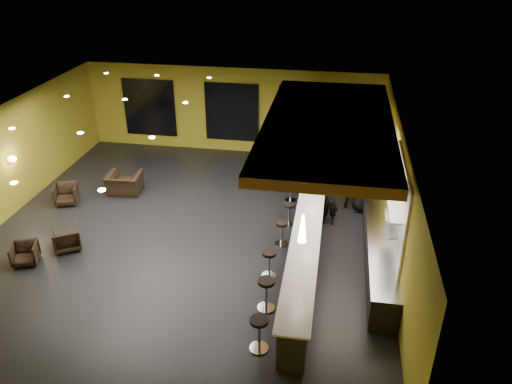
% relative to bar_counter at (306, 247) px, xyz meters
% --- Properties ---
extents(floor, '(12.00, 13.00, 0.10)m').
position_rel_bar_counter_xyz_m(floor, '(-3.65, 1.00, -0.55)').
color(floor, black).
rests_on(floor, ground).
extents(ceiling, '(12.00, 13.00, 0.10)m').
position_rel_bar_counter_xyz_m(ceiling, '(-3.65, 1.00, 3.05)').
color(ceiling, black).
extents(wall_back, '(12.00, 0.10, 3.50)m').
position_rel_bar_counter_xyz_m(wall_back, '(-3.65, 7.55, 1.25)').
color(wall_back, '#A79825').
rests_on(wall_back, floor).
extents(wall_front, '(12.00, 0.10, 3.50)m').
position_rel_bar_counter_xyz_m(wall_front, '(-3.65, -5.55, 1.25)').
color(wall_front, '#A79825').
rests_on(wall_front, floor).
extents(wall_right, '(0.10, 13.00, 3.50)m').
position_rel_bar_counter_xyz_m(wall_right, '(2.40, 1.00, 1.25)').
color(wall_right, '#A79825').
rests_on(wall_right, floor).
extents(wood_soffit, '(3.60, 8.00, 0.28)m').
position_rel_bar_counter_xyz_m(wood_soffit, '(0.35, 2.00, 2.86)').
color(wood_soffit, '#AD6B32').
rests_on(wood_soffit, ceiling).
extents(window_left, '(2.20, 0.06, 2.40)m').
position_rel_bar_counter_xyz_m(window_left, '(-7.15, 7.44, 1.20)').
color(window_left, black).
rests_on(window_left, wall_back).
extents(window_center, '(2.20, 0.06, 2.40)m').
position_rel_bar_counter_xyz_m(window_center, '(-3.65, 7.44, 1.20)').
color(window_center, black).
rests_on(window_center, wall_back).
extents(window_right, '(2.20, 0.06, 2.40)m').
position_rel_bar_counter_xyz_m(window_right, '(-0.65, 7.44, 1.20)').
color(window_right, black).
rests_on(window_right, wall_back).
extents(tile_backsplash, '(0.06, 3.20, 2.40)m').
position_rel_bar_counter_xyz_m(tile_backsplash, '(2.31, 0.00, 1.50)').
color(tile_backsplash, white).
rests_on(tile_backsplash, wall_right).
extents(bar_counter, '(0.60, 8.00, 1.00)m').
position_rel_bar_counter_xyz_m(bar_counter, '(0.00, 0.00, 0.00)').
color(bar_counter, black).
rests_on(bar_counter, floor).
extents(bar_top, '(0.78, 8.10, 0.05)m').
position_rel_bar_counter_xyz_m(bar_top, '(0.00, 0.00, 0.52)').
color(bar_top, silver).
rests_on(bar_top, bar_counter).
extents(prep_counter, '(0.70, 6.00, 0.86)m').
position_rel_bar_counter_xyz_m(prep_counter, '(2.00, 0.50, -0.07)').
color(prep_counter, black).
rests_on(prep_counter, floor).
extents(prep_top, '(0.72, 6.00, 0.03)m').
position_rel_bar_counter_xyz_m(prep_top, '(2.00, 0.50, 0.39)').
color(prep_top, silver).
rests_on(prep_top, prep_counter).
extents(wall_shelf_lower, '(0.30, 1.50, 0.03)m').
position_rel_bar_counter_xyz_m(wall_shelf_lower, '(2.17, -0.20, 1.10)').
color(wall_shelf_lower, silver).
rests_on(wall_shelf_lower, wall_right).
extents(wall_shelf_upper, '(0.30, 1.50, 0.03)m').
position_rel_bar_counter_xyz_m(wall_shelf_upper, '(2.17, -0.20, 1.55)').
color(wall_shelf_upper, silver).
rests_on(wall_shelf_upper, wall_right).
extents(column, '(0.60, 0.60, 3.50)m').
position_rel_bar_counter_xyz_m(column, '(0.00, 4.60, 1.25)').
color(column, '#9E9223').
rests_on(column, floor).
extents(wall_sconce, '(0.22, 0.22, 0.22)m').
position_rel_bar_counter_xyz_m(wall_sconce, '(-9.53, 1.50, 1.30)').
color(wall_sconce, '#FFE5B2').
rests_on(wall_sconce, wall_left).
extents(pendant_0, '(0.20, 0.20, 0.70)m').
position_rel_bar_counter_xyz_m(pendant_0, '(0.00, -2.00, 1.85)').
color(pendant_0, white).
rests_on(pendant_0, wood_soffit).
extents(pendant_1, '(0.20, 0.20, 0.70)m').
position_rel_bar_counter_xyz_m(pendant_1, '(0.00, 0.50, 1.85)').
color(pendant_1, white).
rests_on(pendant_1, wood_soffit).
extents(pendant_2, '(0.20, 0.20, 0.70)m').
position_rel_bar_counter_xyz_m(pendant_2, '(0.00, 3.00, 1.85)').
color(pendant_2, white).
rests_on(pendant_2, wood_soffit).
extents(staff_a, '(0.57, 0.37, 1.55)m').
position_rel_bar_counter_xyz_m(staff_a, '(0.56, 2.21, 0.28)').
color(staff_a, black).
rests_on(staff_a, floor).
extents(staff_b, '(1.00, 0.90, 1.68)m').
position_rel_bar_counter_xyz_m(staff_b, '(1.42, 3.47, 0.34)').
color(staff_b, black).
rests_on(staff_b, floor).
extents(staff_c, '(0.85, 0.57, 1.68)m').
position_rel_bar_counter_xyz_m(staff_c, '(1.60, 3.21, 0.34)').
color(staff_c, black).
rests_on(staff_c, floor).
extents(armchair_a, '(0.86, 0.87, 0.62)m').
position_rel_bar_counter_xyz_m(armchair_a, '(-7.68, -1.33, -0.19)').
color(armchair_a, black).
rests_on(armchair_a, floor).
extents(armchair_b, '(1.04, 1.05, 0.70)m').
position_rel_bar_counter_xyz_m(armchair_b, '(-6.90, -0.46, -0.15)').
color(armchair_b, black).
rests_on(armchair_b, floor).
extents(armchair_c, '(0.94, 0.96, 0.69)m').
position_rel_bar_counter_xyz_m(armchair_c, '(-8.27, 2.06, -0.16)').
color(armchair_c, black).
rests_on(armchair_c, floor).
extents(armchair_d, '(1.21, 1.08, 0.74)m').
position_rel_bar_counter_xyz_m(armchair_d, '(-6.61, 3.11, -0.13)').
color(armchair_d, black).
rests_on(armchair_d, floor).
extents(bar_stool_0, '(0.43, 0.43, 0.85)m').
position_rel_bar_counter_xyz_m(bar_stool_0, '(-0.75, -3.44, 0.04)').
color(bar_stool_0, silver).
rests_on(bar_stool_0, floor).
extents(bar_stool_1, '(0.44, 0.44, 0.86)m').
position_rel_bar_counter_xyz_m(bar_stool_1, '(-0.79, -2.09, 0.05)').
color(bar_stool_1, silver).
rests_on(bar_stool_1, floor).
extents(bar_stool_2, '(0.39, 0.39, 0.78)m').
position_rel_bar_counter_xyz_m(bar_stool_2, '(-0.91, -0.79, -0.00)').
color(bar_stool_2, silver).
rests_on(bar_stool_2, floor).
extents(bar_stool_3, '(0.39, 0.39, 0.77)m').
position_rel_bar_counter_xyz_m(bar_stool_3, '(-0.76, 0.78, -0.01)').
color(bar_stool_3, silver).
rests_on(bar_stool_3, floor).
extents(bar_stool_4, '(0.37, 0.37, 0.72)m').
position_rel_bar_counter_xyz_m(bar_stool_4, '(-0.67, 1.96, -0.04)').
color(bar_stool_4, silver).
rests_on(bar_stool_4, floor).
extents(bar_stool_5, '(0.38, 0.38, 0.75)m').
position_rel_bar_counter_xyz_m(bar_stool_5, '(-0.79, 3.50, -0.02)').
color(bar_stool_5, silver).
rests_on(bar_stool_5, floor).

